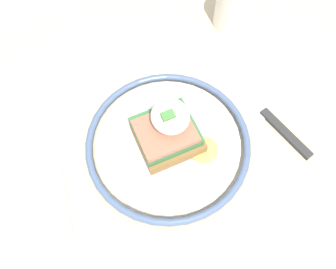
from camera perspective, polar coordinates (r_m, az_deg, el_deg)
name	(u,v)px	position (r m, az deg, el deg)	size (l,w,h in m)	color
ground_plane	(175,238)	(1.17, 1.31, -17.56)	(6.00, 6.00, 0.00)	#B2ADA3
dining_table	(183,188)	(0.58, 2.55, -9.26)	(0.91, 0.70, 0.73)	#C6B28E
plate	(168,143)	(0.46, 0.00, -1.47)	(0.23, 0.23, 0.02)	white
sandwich	(168,131)	(0.43, 0.04, 0.69)	(0.10, 0.09, 0.07)	olive
fork	(61,181)	(0.47, -18.15, -7.76)	(0.03, 0.15, 0.00)	silver
knife	(267,115)	(0.51, 16.79, 3.30)	(0.06, 0.20, 0.01)	#2D2D2D
cup	(236,5)	(0.58, 11.73, 21.25)	(0.07, 0.07, 0.08)	white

